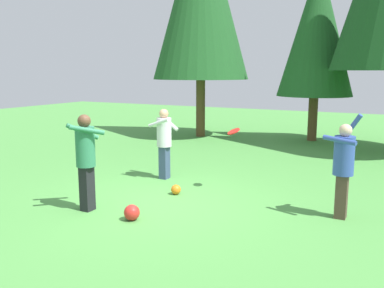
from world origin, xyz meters
TOP-DOWN VIEW (x-y plane):
  - ground_plane at (0.00, 0.00)m, footprint 40.00×40.00m
  - person_thrower at (3.12, 0.80)m, footprint 0.59×0.60m
  - person_catcher at (-0.95, 1.70)m, footprint 0.58×0.53m
  - person_bystander at (-0.99, -0.90)m, footprint 0.74×0.76m
  - frisbee at (0.85, 1.50)m, footprint 0.37×0.37m
  - ball_red at (0.02, -0.96)m, footprint 0.27×0.27m
  - ball_orange at (-0.07, 0.70)m, footprint 0.20×0.20m
  - tree_center at (0.91, 8.84)m, footprint 2.63×2.63m

SIDE VIEW (x-z plane):
  - ground_plane at x=0.00m, z-range 0.00..0.00m
  - ball_orange at x=-0.07m, z-range 0.00..0.20m
  - ball_red at x=0.02m, z-range 0.00..0.27m
  - person_catcher at x=-0.95m, z-range 0.15..1.78m
  - person_thrower at x=3.12m, z-range 0.07..1.86m
  - person_bystander at x=-0.99m, z-range 0.17..1.91m
  - frisbee at x=0.85m, z-range 1.19..1.33m
  - tree_center at x=0.91m, z-range 0.78..7.05m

